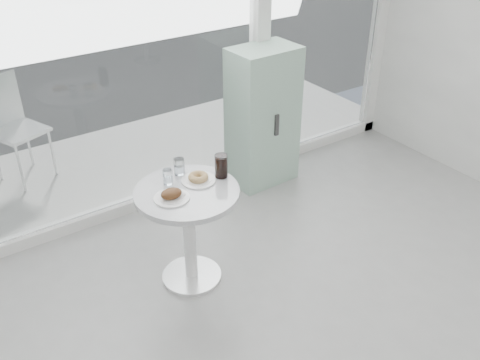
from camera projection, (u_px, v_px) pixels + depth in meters
storefront at (175, 5)px, 4.18m from camera, size 5.00×0.14×3.00m
main_table at (188, 217)px, 3.72m from camera, size 0.72×0.72×0.77m
patio_deck at (143, 156)px, 5.58m from camera, size 5.60×1.60×0.05m
mint_cabinet at (263, 117)px, 4.91m from camera, size 0.61×0.43×1.30m
patio_chair at (12, 122)px, 4.92m from camera, size 0.55×0.55×0.98m
plate_fritter at (172, 195)px, 3.51m from camera, size 0.24×0.24×0.07m
plate_donut at (198, 178)px, 3.70m from camera, size 0.24×0.24×0.06m
water_tumbler_a at (168, 178)px, 3.66m from camera, size 0.07×0.07×0.11m
water_tumbler_b at (179, 168)px, 3.77m from camera, size 0.08×0.08×0.12m
cola_glass at (221, 166)px, 3.72m from camera, size 0.09×0.09×0.17m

